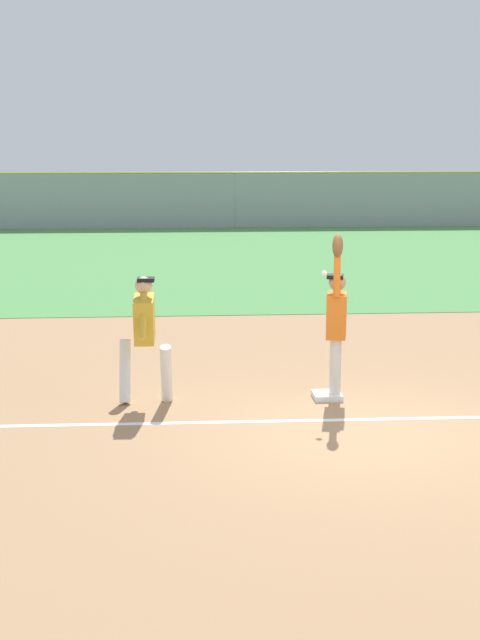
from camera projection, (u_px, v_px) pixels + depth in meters
ground_plane at (359, 430)px, 10.38m from camera, size 77.88×77.88×0.00m
outfield_grass at (253, 257)px, 26.00m from camera, size 52.01×17.85×0.01m
chalk_foul_line at (19, 426)px, 10.53m from camera, size 12.00×0.20×0.01m
first_base at (327, 396)px, 11.67m from camera, size 0.39×0.39×0.08m
fielder at (336, 318)px, 11.48m from camera, size 0.35×0.89×2.28m
runner at (145, 331)px, 11.27m from camera, size 0.72×0.84×1.72m
baseball at (324, 273)px, 11.08m from camera, size 0.07×0.07×0.07m
outfield_fence at (235, 200)px, 34.49m from camera, size 52.09×0.08×2.25m
parked_car_blue at (81, 204)px, 38.30m from camera, size 4.43×2.18×1.25m
parked_car_tan at (211, 204)px, 38.69m from camera, size 4.43×2.17×1.25m
parked_car_red at (350, 203)px, 39.23m from camera, size 4.43×2.18×1.25m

